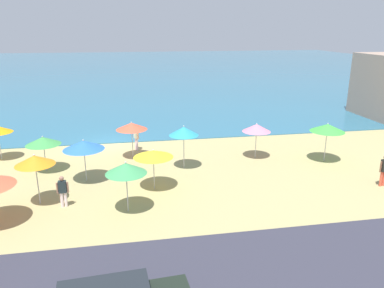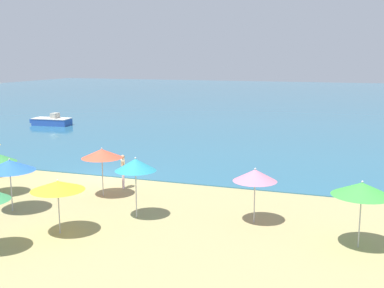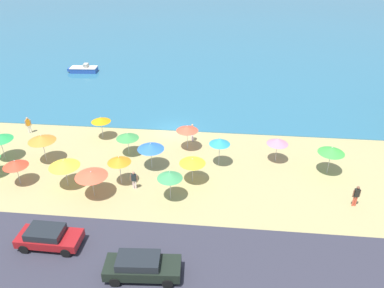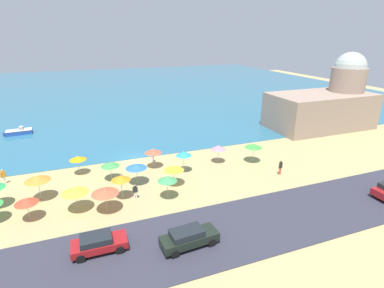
{
  "view_description": "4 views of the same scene",
  "coord_description": "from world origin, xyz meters",
  "px_view_note": "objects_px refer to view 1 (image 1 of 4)",
  "views": [
    {
      "loc": [
        1.48,
        -27.4,
        8.32
      ],
      "look_at": [
        5.65,
        -4.17,
        0.95
      ],
      "focal_mm": 35.0,
      "sensor_mm": 36.0,
      "label": 1
    },
    {
      "loc": [
        13.72,
        -24.21,
        6.96
      ],
      "look_at": [
        4.78,
        1.5,
        1.98
      ],
      "focal_mm": 45.0,
      "sensor_mm": 36.0,
      "label": 2
    },
    {
      "loc": [
        5.26,
        -33.73,
        17.86
      ],
      "look_at": [
        2.32,
        -4.67,
        1.21
      ],
      "focal_mm": 35.0,
      "sensor_mm": 36.0,
      "label": 3
    },
    {
      "loc": [
        -5.7,
        -36.5,
        15.45
      ],
      "look_at": [
        7.39,
        -1.94,
        1.8
      ],
      "focal_mm": 28.0,
      "sensor_mm": 36.0,
      "label": 4
    }
  ],
  "objects_px": {
    "beach_umbrella_10": "(257,128)",
    "bather_3": "(384,169)",
    "beach_umbrella_14": "(126,168)",
    "beach_umbrella_9": "(328,128)",
    "beach_umbrella_4": "(84,145)",
    "beach_umbrella_15": "(184,131)",
    "beach_umbrella_5": "(153,154)",
    "bather_2": "(63,190)",
    "beach_umbrella_11": "(43,141)",
    "beach_umbrella_1": "(35,160)",
    "beach_umbrella_2": "(132,126)",
    "bather_0": "(136,136)"
  },
  "relations": [
    {
      "from": "beach_umbrella_14",
      "to": "bather_2",
      "type": "xyz_separation_m",
      "value": [
        -3.04,
        1.02,
        -1.29
      ]
    },
    {
      "from": "beach_umbrella_2",
      "to": "bather_2",
      "type": "bearing_deg",
      "value": -117.78
    },
    {
      "from": "beach_umbrella_11",
      "to": "bather_3",
      "type": "relative_size",
      "value": 1.26
    },
    {
      "from": "beach_umbrella_2",
      "to": "beach_umbrella_15",
      "type": "height_order",
      "value": "beach_umbrella_15"
    },
    {
      "from": "beach_umbrella_4",
      "to": "beach_umbrella_15",
      "type": "bearing_deg",
      "value": 10.06
    },
    {
      "from": "beach_umbrella_10",
      "to": "bather_3",
      "type": "bearing_deg",
      "value": -47.15
    },
    {
      "from": "beach_umbrella_5",
      "to": "beach_umbrella_10",
      "type": "distance_m",
      "value": 8.0
    },
    {
      "from": "bather_0",
      "to": "beach_umbrella_4",
      "type": "bearing_deg",
      "value": -120.51
    },
    {
      "from": "beach_umbrella_15",
      "to": "bather_3",
      "type": "distance_m",
      "value": 11.33
    },
    {
      "from": "beach_umbrella_14",
      "to": "bather_0",
      "type": "xyz_separation_m",
      "value": [
        0.75,
        9.26,
        -1.15
      ]
    },
    {
      "from": "bather_2",
      "to": "bather_3",
      "type": "xyz_separation_m",
      "value": [
        16.79,
        -0.46,
        0.11
      ]
    },
    {
      "from": "beach_umbrella_2",
      "to": "beach_umbrella_15",
      "type": "bearing_deg",
      "value": -39.0
    },
    {
      "from": "beach_umbrella_4",
      "to": "beach_umbrella_5",
      "type": "height_order",
      "value": "beach_umbrella_4"
    },
    {
      "from": "beach_umbrella_15",
      "to": "bather_2",
      "type": "bearing_deg",
      "value": -147.62
    },
    {
      "from": "beach_umbrella_1",
      "to": "bather_3",
      "type": "relative_size",
      "value": 1.47
    },
    {
      "from": "beach_umbrella_4",
      "to": "beach_umbrella_14",
      "type": "relative_size",
      "value": 0.98
    },
    {
      "from": "beach_umbrella_10",
      "to": "beach_umbrella_11",
      "type": "relative_size",
      "value": 1.07
    },
    {
      "from": "beach_umbrella_11",
      "to": "beach_umbrella_15",
      "type": "height_order",
      "value": "beach_umbrella_15"
    },
    {
      "from": "beach_umbrella_2",
      "to": "beach_umbrella_4",
      "type": "height_order",
      "value": "beach_umbrella_2"
    },
    {
      "from": "beach_umbrella_10",
      "to": "beach_umbrella_11",
      "type": "height_order",
      "value": "beach_umbrella_10"
    },
    {
      "from": "beach_umbrella_10",
      "to": "bather_0",
      "type": "distance_m",
      "value": 8.36
    },
    {
      "from": "beach_umbrella_14",
      "to": "beach_umbrella_11",
      "type": "bearing_deg",
      "value": 128.0
    },
    {
      "from": "beach_umbrella_5",
      "to": "beach_umbrella_9",
      "type": "xyz_separation_m",
      "value": [
        11.25,
        2.39,
        0.27
      ]
    },
    {
      "from": "bather_2",
      "to": "bather_3",
      "type": "distance_m",
      "value": 16.8
    },
    {
      "from": "beach_umbrella_2",
      "to": "beach_umbrella_10",
      "type": "relative_size",
      "value": 1.04
    },
    {
      "from": "bather_0",
      "to": "bather_3",
      "type": "xyz_separation_m",
      "value": [
        13.0,
        -8.7,
        -0.03
      ]
    },
    {
      "from": "beach_umbrella_15",
      "to": "bather_0",
      "type": "relative_size",
      "value": 1.49
    },
    {
      "from": "beach_umbrella_9",
      "to": "bather_0",
      "type": "xyz_separation_m",
      "value": [
        -11.94,
        4.43,
        -1.21
      ]
    },
    {
      "from": "beach_umbrella_1",
      "to": "beach_umbrella_14",
      "type": "relative_size",
      "value": 1.04
    },
    {
      "from": "beach_umbrella_10",
      "to": "bather_2",
      "type": "relative_size",
      "value": 1.5
    },
    {
      "from": "beach_umbrella_2",
      "to": "beach_umbrella_11",
      "type": "height_order",
      "value": "beach_umbrella_2"
    },
    {
      "from": "beach_umbrella_4",
      "to": "bather_2",
      "type": "xyz_separation_m",
      "value": [
        -0.78,
        -3.12,
        -1.24
      ]
    },
    {
      "from": "beach_umbrella_4",
      "to": "beach_umbrella_15",
      "type": "distance_m",
      "value": 5.85
    },
    {
      "from": "beach_umbrella_11",
      "to": "beach_umbrella_14",
      "type": "bearing_deg",
      "value": -52.0
    },
    {
      "from": "beach_umbrella_4",
      "to": "beach_umbrella_5",
      "type": "relative_size",
      "value": 1.1
    },
    {
      "from": "beach_umbrella_2",
      "to": "beach_umbrella_1",
      "type": "bearing_deg",
      "value": -127.68
    },
    {
      "from": "beach_umbrella_11",
      "to": "bather_3",
      "type": "height_order",
      "value": "beach_umbrella_11"
    },
    {
      "from": "beach_umbrella_4",
      "to": "bather_3",
      "type": "distance_m",
      "value": 16.45
    },
    {
      "from": "beach_umbrella_14",
      "to": "beach_umbrella_9",
      "type": "bearing_deg",
      "value": 20.82
    },
    {
      "from": "beach_umbrella_2",
      "to": "bather_2",
      "type": "distance_m",
      "value": 7.59
    },
    {
      "from": "bather_0",
      "to": "beach_umbrella_2",
      "type": "bearing_deg",
      "value": -100.75
    },
    {
      "from": "beach_umbrella_1",
      "to": "beach_umbrella_4",
      "type": "xyz_separation_m",
      "value": [
        1.99,
        2.59,
        -0.16
      ]
    },
    {
      "from": "beach_umbrella_10",
      "to": "beach_umbrella_14",
      "type": "bearing_deg",
      "value": -143.66
    },
    {
      "from": "beach_umbrella_2",
      "to": "beach_umbrella_5",
      "type": "xyz_separation_m",
      "value": [
        1.0,
        -5.2,
        -0.22
      ]
    },
    {
      "from": "beach_umbrella_11",
      "to": "bather_0",
      "type": "xyz_separation_m",
      "value": [
        5.54,
        3.12,
        -0.89
      ]
    },
    {
      "from": "beach_umbrella_10",
      "to": "beach_umbrella_11",
      "type": "distance_m",
      "value": 13.27
    },
    {
      "from": "beach_umbrella_5",
      "to": "bather_2",
      "type": "xyz_separation_m",
      "value": [
        -4.48,
        -1.41,
        -1.08
      ]
    },
    {
      "from": "beach_umbrella_14",
      "to": "beach_umbrella_5",
      "type": "bearing_deg",
      "value": 59.42
    },
    {
      "from": "beach_umbrella_10",
      "to": "beach_umbrella_15",
      "type": "distance_m",
      "value": 5.11
    },
    {
      "from": "beach_umbrella_14",
      "to": "beach_umbrella_10",
      "type": "bearing_deg",
      "value": 36.34
    }
  ]
}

